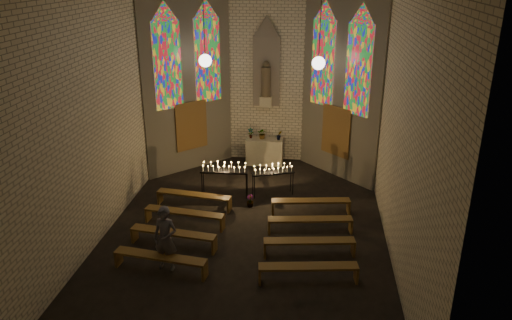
# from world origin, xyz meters

# --- Properties ---
(floor) EXTENTS (12.00, 12.00, 0.00)m
(floor) POSITION_xyz_m (0.00, 0.00, 0.00)
(floor) COLOR black
(floor) RESTS_ON ground
(room) EXTENTS (8.22, 12.43, 7.00)m
(room) POSITION_xyz_m (-0.00, 3.37, 3.72)
(room) COLOR beige
(room) RESTS_ON ground
(altar) EXTENTS (1.40, 0.60, 1.00)m
(altar) POSITION_xyz_m (0.00, 5.45, 0.50)
(altar) COLOR beige
(altar) RESTS_ON ground
(flower_vase_left) EXTENTS (0.25, 0.21, 0.41)m
(flower_vase_left) POSITION_xyz_m (-0.55, 5.52, 1.20)
(flower_vase_left) COLOR #4C723F
(flower_vase_left) RESTS_ON altar
(flower_vase_center) EXTENTS (0.41, 0.36, 0.43)m
(flower_vase_center) POSITION_xyz_m (-0.09, 5.49, 1.21)
(flower_vase_center) COLOR #4C723F
(flower_vase_center) RESTS_ON altar
(flower_vase_right) EXTENTS (0.25, 0.22, 0.37)m
(flower_vase_right) POSITION_xyz_m (0.55, 5.45, 1.18)
(flower_vase_right) COLOR #4C723F
(flower_vase_right) RESTS_ON altar
(aisle_flower_pot) EXTENTS (0.28, 0.28, 0.40)m
(aisle_flower_pot) POSITION_xyz_m (-0.08, 1.74, 0.20)
(aisle_flower_pot) COLOR #4C723F
(aisle_flower_pot) RESTS_ON ground
(votive_stand_left) EXTENTS (1.58, 0.43, 1.15)m
(votive_stand_left) POSITION_xyz_m (-1.02, 2.40, 0.99)
(votive_stand_left) COLOR black
(votive_stand_left) RESTS_ON ground
(votive_stand_right) EXTENTS (1.44, 0.80, 1.03)m
(votive_stand_right) POSITION_xyz_m (0.56, 2.69, 0.89)
(votive_stand_right) COLOR black
(votive_stand_right) RESTS_ON ground
(pew_left_0) EXTENTS (2.44, 0.67, 0.46)m
(pew_left_0) POSITION_xyz_m (-1.85, 1.50, 0.38)
(pew_left_0) COLOR brown
(pew_left_0) RESTS_ON ground
(pew_right_0) EXTENTS (2.44, 0.67, 0.46)m
(pew_right_0) POSITION_xyz_m (1.85, 1.50, 0.38)
(pew_right_0) COLOR brown
(pew_right_0) RESTS_ON ground
(pew_left_1) EXTENTS (2.44, 0.67, 0.46)m
(pew_left_1) POSITION_xyz_m (-1.85, 0.30, 0.38)
(pew_left_1) COLOR brown
(pew_left_1) RESTS_ON ground
(pew_right_1) EXTENTS (2.44, 0.67, 0.46)m
(pew_right_1) POSITION_xyz_m (1.85, 0.30, 0.38)
(pew_right_1) COLOR brown
(pew_right_1) RESTS_ON ground
(pew_left_2) EXTENTS (2.44, 0.67, 0.46)m
(pew_left_2) POSITION_xyz_m (-1.85, -0.90, 0.38)
(pew_left_2) COLOR brown
(pew_left_2) RESTS_ON ground
(pew_right_2) EXTENTS (2.44, 0.67, 0.46)m
(pew_right_2) POSITION_xyz_m (1.85, -0.90, 0.38)
(pew_right_2) COLOR brown
(pew_right_2) RESTS_ON ground
(pew_left_3) EXTENTS (2.44, 0.67, 0.46)m
(pew_left_3) POSITION_xyz_m (-1.85, -2.10, 0.38)
(pew_left_3) COLOR brown
(pew_left_3) RESTS_ON ground
(pew_right_3) EXTENTS (2.44, 0.67, 0.46)m
(pew_right_3) POSITION_xyz_m (1.85, -2.10, 0.38)
(pew_right_3) COLOR brown
(pew_right_3) RESTS_ON ground
(visitor) EXTENTS (0.69, 0.51, 1.73)m
(visitor) POSITION_xyz_m (-1.73, -1.93, 0.86)
(visitor) COLOR #54545F
(visitor) RESTS_ON ground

